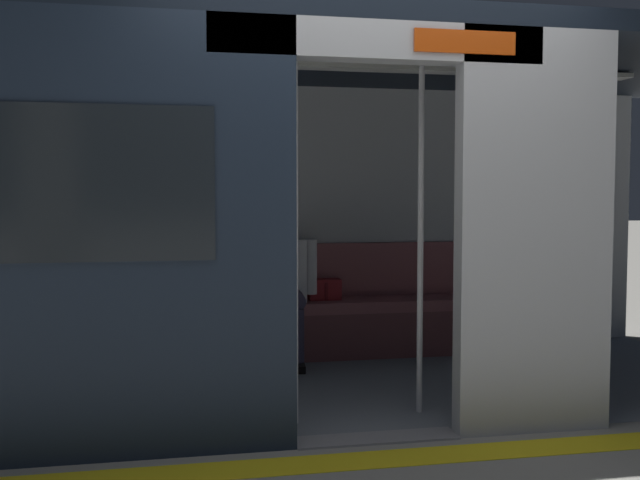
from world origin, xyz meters
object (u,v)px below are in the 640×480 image
Objects in this scene: person_seated at (283,276)px; grab_pole_door at (295,234)px; train_car at (326,165)px; grab_pole_far at (421,232)px; handbag at (325,289)px; bench_seat at (309,315)px; book at (230,301)px.

grab_pole_door is (0.16, 1.61, 0.42)m from person_seated.
grab_pole_far is at bearing 123.75° from train_car.
handbag is at bearing -106.95° from grab_pole_door.
train_car is at bearing 100.86° from person_seated.
bench_seat is 0.25m from handbag.
handbag is at bearing -153.46° from bench_seat.
handbag is at bearing -151.88° from book.
grab_pole_door is (-0.25, 1.68, 0.62)m from book.
grab_pole_far is (-0.25, 1.66, 0.55)m from handbag.
train_car is 1.22m from person_seated.
person_seated is 0.46m from book.
grab_pole_far is (-0.78, -0.07, 0.00)m from grab_pole_door.
train_car is 0.90m from grab_pole_far.
train_car is 1.40m from handbag.
grab_pole_door is at bearing 73.05° from handbag.
book is at bearing -1.62° from bench_seat.
grab_pole_door is at bearing 76.83° from bench_seat.
train_car reaches higher than grab_pole_far.
person_seated is 0.40m from handbag.
train_car is 2.90× the size of grab_pole_far.
handbag is 0.12× the size of grab_pole_door.
book is at bearing -57.51° from grab_pole_far.
train_car reaches higher than person_seated.
person_seated reaches higher than handbag.
grab_pole_far is (-0.61, 1.53, 0.42)m from person_seated.
bench_seat is 2.35× the size of person_seated.
bench_seat is at bearing -166.93° from person_seated.
grab_pole_far is (-1.02, 1.60, 0.62)m from book.
handbag is (-0.36, -0.12, -0.13)m from person_seated.
person_seated is at bearing 18.49° from handbag.
person_seated is 0.54× the size of grab_pole_far.
grab_pole_door reaches higher than book.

